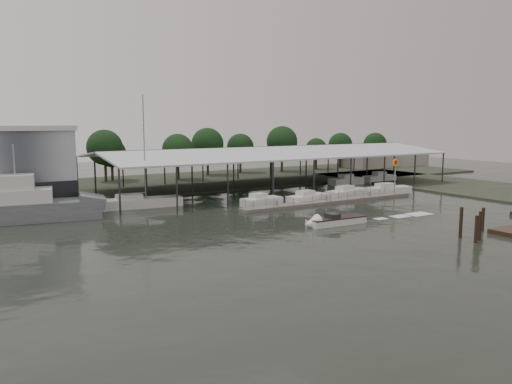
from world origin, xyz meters
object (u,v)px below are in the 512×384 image
speedboat_underway (332,221)px  white_sailboat (141,202)px  grey_trawler (27,207)px  shell_fuel_sign (395,170)px

speedboat_underway → white_sailboat: bearing=-54.9°
grey_trawler → white_sailboat: 13.74m
speedboat_underway → grey_trawler: bearing=-33.0°
shell_fuel_sign → white_sailboat: 36.87m
shell_fuel_sign → grey_trawler: (-48.89, 7.98, -2.35)m
white_sailboat → speedboat_underway: (13.78, -21.43, -0.27)m
grey_trawler → speedboat_underway: grey_trawler is taller
grey_trawler → white_sailboat: white_sailboat is taller
grey_trawler → white_sailboat: (13.56, 2.04, -0.92)m
grey_trawler → speedboat_underway: (27.33, -19.39, -1.19)m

